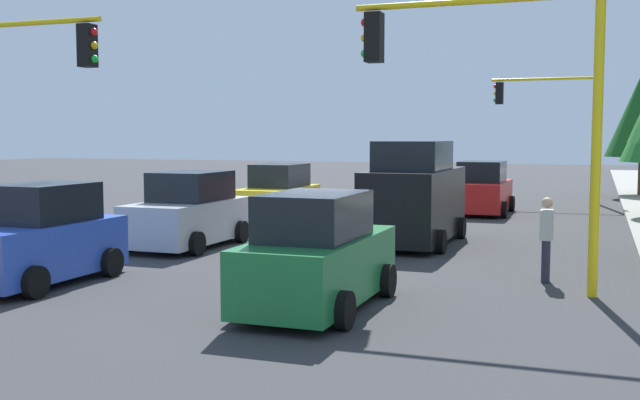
{
  "coord_description": "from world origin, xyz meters",
  "views": [
    {
      "loc": [
        20.42,
        7.53,
        2.92
      ],
      "look_at": [
        1.49,
        0.58,
        1.2
      ],
      "focal_mm": 42.5,
      "sensor_mm": 36.0,
      "label": 1
    }
  ],
  "objects_px": {
    "traffic_signal_near_right": "(6,89)",
    "traffic_signal_near_left": "(494,81)",
    "delivery_van_black": "(415,197)",
    "car_red": "(482,190)",
    "car_green": "(318,256)",
    "car_blue": "(39,239)",
    "pedestrian_crossing": "(546,237)",
    "traffic_signal_far_left": "(554,113)",
    "car_yellow": "(278,197)",
    "car_silver": "(189,213)"
  },
  "relations": [
    {
      "from": "traffic_signal_far_left",
      "to": "car_silver",
      "type": "relative_size",
      "value": 1.39
    },
    {
      "from": "traffic_signal_near_left",
      "to": "pedestrian_crossing",
      "type": "xyz_separation_m",
      "value": [
        -1.15,
        0.93,
        -3.03
      ]
    },
    {
      "from": "traffic_signal_near_left",
      "to": "delivery_van_black",
      "type": "relative_size",
      "value": 1.16
    },
    {
      "from": "traffic_signal_near_right",
      "to": "traffic_signal_far_left",
      "type": "distance_m",
      "value": 23.01
    },
    {
      "from": "traffic_signal_far_left",
      "to": "car_silver",
      "type": "distance_m",
      "value": 19.17
    },
    {
      "from": "car_red",
      "to": "car_blue",
      "type": "height_order",
      "value": "same"
    },
    {
      "from": "delivery_van_black",
      "to": "pedestrian_crossing",
      "type": "bearing_deg",
      "value": 40.34
    },
    {
      "from": "traffic_signal_near_right",
      "to": "car_yellow",
      "type": "bearing_deg",
      "value": 159.32
    },
    {
      "from": "delivery_van_black",
      "to": "car_blue",
      "type": "height_order",
      "value": "delivery_van_black"
    },
    {
      "from": "traffic_signal_far_left",
      "to": "car_yellow",
      "type": "relative_size",
      "value": 1.45
    },
    {
      "from": "traffic_signal_near_left",
      "to": "delivery_van_black",
      "type": "xyz_separation_m",
      "value": [
        -5.49,
        -2.75,
        -2.66
      ]
    },
    {
      "from": "traffic_signal_near_right",
      "to": "car_silver",
      "type": "bearing_deg",
      "value": 132.53
    },
    {
      "from": "car_red",
      "to": "car_green",
      "type": "height_order",
      "value": "same"
    },
    {
      "from": "traffic_signal_near_right",
      "to": "car_red",
      "type": "relative_size",
      "value": 1.39
    },
    {
      "from": "car_blue",
      "to": "traffic_signal_far_left",
      "type": "bearing_deg",
      "value": 159.37
    },
    {
      "from": "delivery_van_black",
      "to": "car_blue",
      "type": "xyz_separation_m",
      "value": [
        7.94,
        -5.71,
        -0.39
      ]
    },
    {
      "from": "traffic_signal_near_left",
      "to": "traffic_signal_far_left",
      "type": "bearing_deg",
      "value": -179.98
    },
    {
      "from": "car_silver",
      "to": "car_yellow",
      "type": "relative_size",
      "value": 1.04
    },
    {
      "from": "traffic_signal_near_right",
      "to": "car_yellow",
      "type": "height_order",
      "value": "traffic_signal_near_right"
    },
    {
      "from": "car_yellow",
      "to": "car_green",
      "type": "bearing_deg",
      "value": 26.35
    },
    {
      "from": "car_silver",
      "to": "car_blue",
      "type": "relative_size",
      "value": 1.08
    },
    {
      "from": "traffic_signal_near_left",
      "to": "car_red",
      "type": "distance_m",
      "value": 14.57
    },
    {
      "from": "car_blue",
      "to": "pedestrian_crossing",
      "type": "relative_size",
      "value": 2.16
    },
    {
      "from": "car_yellow",
      "to": "traffic_signal_near_right",
      "type": "bearing_deg",
      "value": -20.68
    },
    {
      "from": "traffic_signal_near_right",
      "to": "car_silver",
      "type": "xyz_separation_m",
      "value": [
        -2.92,
        3.19,
        -3.12
      ]
    },
    {
      "from": "car_green",
      "to": "car_blue",
      "type": "height_order",
      "value": "same"
    },
    {
      "from": "car_silver",
      "to": "pedestrian_crossing",
      "type": "height_order",
      "value": "car_silver"
    },
    {
      "from": "car_silver",
      "to": "car_yellow",
      "type": "height_order",
      "value": "same"
    },
    {
      "from": "traffic_signal_near_right",
      "to": "car_blue",
      "type": "xyz_separation_m",
      "value": [
        2.45,
        2.92,
        -3.12
      ]
    },
    {
      "from": "car_yellow",
      "to": "car_blue",
      "type": "height_order",
      "value": "same"
    },
    {
      "from": "traffic_signal_far_left",
      "to": "delivery_van_black",
      "type": "xyz_separation_m",
      "value": [
        14.51,
        -2.74,
        -2.63
      ]
    },
    {
      "from": "traffic_signal_near_right",
      "to": "traffic_signal_near_left",
      "type": "distance_m",
      "value": 11.38
    },
    {
      "from": "traffic_signal_near_right",
      "to": "delivery_van_black",
      "type": "xyz_separation_m",
      "value": [
        -5.49,
        8.62,
        -2.73
      ]
    },
    {
      "from": "delivery_van_black",
      "to": "car_green",
      "type": "height_order",
      "value": "delivery_van_black"
    },
    {
      "from": "car_silver",
      "to": "car_red",
      "type": "bearing_deg",
      "value": 151.62
    },
    {
      "from": "car_green",
      "to": "car_blue",
      "type": "relative_size",
      "value": 1.1
    },
    {
      "from": "car_yellow",
      "to": "car_blue",
      "type": "bearing_deg",
      "value": -1.81
    },
    {
      "from": "car_red",
      "to": "pedestrian_crossing",
      "type": "relative_size",
      "value": 2.4
    },
    {
      "from": "traffic_signal_far_left",
      "to": "car_yellow",
      "type": "xyz_separation_m",
      "value": [
        11.34,
        -8.1,
        -3.01
      ]
    },
    {
      "from": "car_silver",
      "to": "pedestrian_crossing",
      "type": "relative_size",
      "value": 2.33
    },
    {
      "from": "car_green",
      "to": "pedestrian_crossing",
      "type": "height_order",
      "value": "car_green"
    },
    {
      "from": "car_silver",
      "to": "car_green",
      "type": "bearing_deg",
      "value": 45.7
    },
    {
      "from": "car_silver",
      "to": "car_red",
      "type": "distance_m",
      "value": 12.69
    },
    {
      "from": "traffic_signal_near_right",
      "to": "traffic_signal_near_left",
      "type": "xyz_separation_m",
      "value": [
        -0.0,
        11.37,
        -0.07
      ]
    },
    {
      "from": "delivery_van_black",
      "to": "car_red",
      "type": "relative_size",
      "value": 1.18
    },
    {
      "from": "traffic_signal_near_right",
      "to": "pedestrian_crossing",
      "type": "distance_m",
      "value": 12.75
    },
    {
      "from": "car_blue",
      "to": "pedestrian_crossing",
      "type": "xyz_separation_m",
      "value": [
        -3.6,
        9.39,
        0.01
      ]
    },
    {
      "from": "pedestrian_crossing",
      "to": "traffic_signal_near_right",
      "type": "bearing_deg",
      "value": -84.64
    },
    {
      "from": "car_blue",
      "to": "pedestrian_crossing",
      "type": "bearing_deg",
      "value": 110.99
    },
    {
      "from": "delivery_van_black",
      "to": "car_yellow",
      "type": "distance_m",
      "value": 6.23
    }
  ]
}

